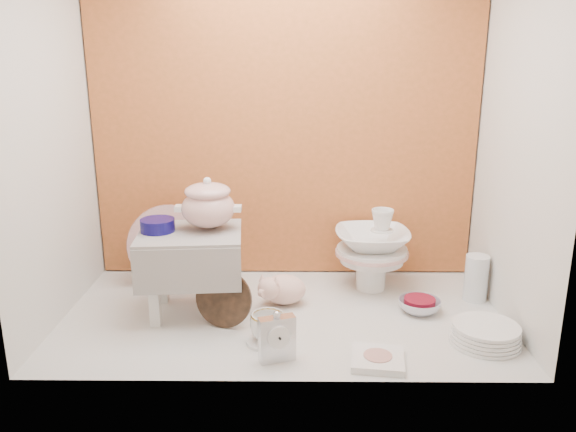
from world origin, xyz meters
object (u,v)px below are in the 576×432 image
plush_pig (284,289)px  floral_platter (168,244)px  dinner_plate_stack (486,334)px  blue_white_vase (168,254)px  crystal_bowl (419,306)px  gold_rim_teacup (268,327)px  step_stool (192,272)px  soup_tureen (208,203)px  mantel_clock (277,336)px  porcelain_tower (372,249)px

plush_pig → floral_platter: bearing=130.4°
dinner_plate_stack → blue_white_vase: bearing=155.6°
crystal_bowl → gold_rim_teacup: bearing=-156.8°
step_stool → crystal_bowl: (0.95, 0.01, -0.15)m
plush_pig → gold_rim_teacup: (-0.05, -0.33, -0.01)m
plush_pig → crystal_bowl: plush_pig is taller
soup_tureen → crystal_bowl: soup_tureen is taller
step_stool → mantel_clock: bearing=-52.1°
step_stool → gold_rim_teacup: bearing=-43.5°
plush_pig → porcelain_tower: 0.45m
floral_platter → crystal_bowl: bearing=-16.1°
mantel_clock → porcelain_tower: 0.77m
step_stool → gold_rim_teacup: step_stool is taller
soup_tureen → blue_white_vase: size_ratio=0.94×
gold_rim_teacup → plush_pig: bearing=81.0°
floral_platter → crystal_bowl: 1.17m
porcelain_tower → plush_pig: bearing=-155.5°
dinner_plate_stack → porcelain_tower: bearing=125.2°
step_stool → gold_rim_teacup: size_ratio=3.07×
floral_platter → mantel_clock: (0.53, -0.72, -0.09)m
gold_rim_teacup → porcelain_tower: 0.70m
soup_tureen → floral_platter: 0.46m
step_stool → porcelain_tower: size_ratio=1.08×
soup_tureen → mantel_clock: bearing=-56.2°
soup_tureen → mantel_clock: size_ratio=1.38×
soup_tureen → dinner_plate_stack: soup_tureen is taller
soup_tureen → plush_pig: 0.49m
floral_platter → dinner_plate_stack: (1.30, -0.59, -0.15)m
floral_platter → mantel_clock: 0.90m
step_stool → mantel_clock: (0.36, -0.39, -0.08)m
mantel_clock → soup_tureen: bearing=105.2°
step_stool → blue_white_vase: size_ratio=1.50×
soup_tureen → crystal_bowl: bearing=-2.3°
soup_tureen → gold_rim_teacup: 0.56m
soup_tureen → plush_pig: (0.31, 0.03, -0.39)m
crystal_bowl → porcelain_tower: 0.34m
floral_platter → mantel_clock: bearing=-53.6°
blue_white_vase → gold_rim_teacup: bearing=-50.2°
soup_tureen → gold_rim_teacup: size_ratio=1.93×
step_stool → mantel_clock: size_ratio=2.20×
step_stool → floral_platter: floral_platter is taller
step_stool → soup_tureen: soup_tureen is taller
step_stool → crystal_bowl: bearing=-4.3°
blue_white_vase → dinner_plate_stack: size_ratio=1.04×
blue_white_vase → mantel_clock: blue_white_vase is taller
soup_tureen → floral_platter: size_ratio=0.69×
mantel_clock → plush_pig: bearing=69.5°
soup_tureen → crystal_bowl: (0.87, -0.04, -0.43)m
gold_rim_teacup → dinner_plate_stack: size_ratio=0.51×
step_stool → porcelain_tower: (0.77, 0.26, 0.01)m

